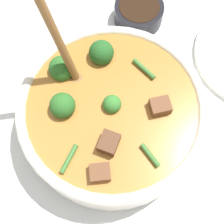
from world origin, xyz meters
TOP-DOWN VIEW (x-y plane):
  - ground_plane at (0.00, 0.00)m, footprint 4.00×4.00m
  - stew_bowl at (-0.00, 0.00)m, footprint 0.29×0.29m
  - condiment_bowl at (0.09, 0.21)m, footprint 0.10×0.10m

SIDE VIEW (x-z plane):
  - ground_plane at x=0.00m, z-range 0.00..0.00m
  - condiment_bowl at x=0.09m, z-range 0.00..0.04m
  - stew_bowl at x=0.00m, z-range -0.10..0.20m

